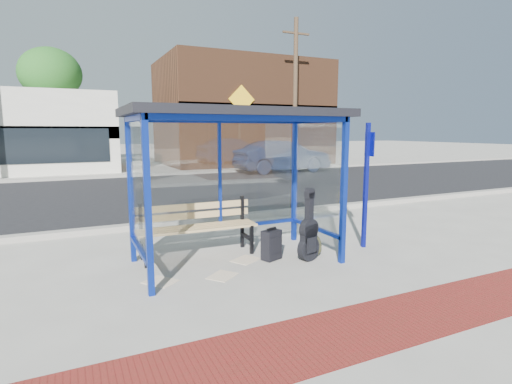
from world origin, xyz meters
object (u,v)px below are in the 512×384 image
guitar_bag (309,236)px  fire_hydrant (309,161)px  parked_car (282,157)px  bench (196,225)px  suitcase (271,245)px  backpack (313,245)px

guitar_bag → fire_hydrant: bearing=41.3°
guitar_bag → parked_car: parked_car is taller
bench → guitar_bag: 1.87m
bench → parked_car: bearing=56.6°
bench → suitcase: bench is taller
bench → backpack: (1.78, -0.84, -0.35)m
backpack → fire_hydrant: (8.81, 13.84, 0.18)m
guitar_bag → backpack: (0.23, 0.20, -0.23)m
guitar_bag → parked_car: size_ratio=0.23×
parked_car → fire_hydrant: (2.64, 1.60, -0.44)m
parked_car → suitcase: bearing=148.9°
bench → suitcase: 1.30m
guitar_bag → backpack: bearing=25.1°
backpack → fire_hydrant: size_ratio=0.57×
bench → fire_hydrant: bearing=52.3°
suitcase → bench: bearing=123.7°
bench → parked_car: parked_car is taller
backpack → parked_car: 13.73m
guitar_bag → fire_hydrant: 16.70m
bench → suitcase: size_ratio=3.72×
parked_car → fire_hydrant: 3.12m
bench → fire_hydrant: bench is taller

